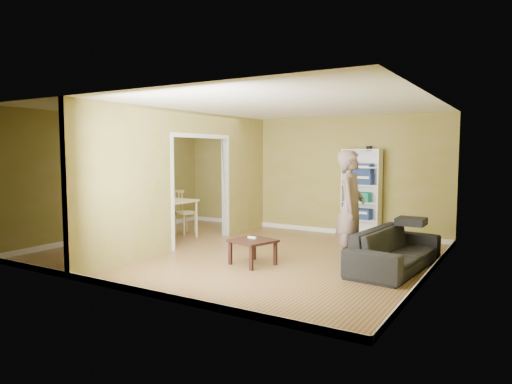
% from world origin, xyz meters
% --- Properties ---
extents(room_shell, '(6.50, 6.50, 6.50)m').
position_xyz_m(room_shell, '(0.00, 0.00, 1.30)').
color(room_shell, olive).
rests_on(room_shell, ground).
extents(partition, '(0.22, 5.50, 2.60)m').
position_xyz_m(partition, '(-1.20, 0.00, 1.30)').
color(partition, '#A1824F').
rests_on(partition, ground).
extents(wall_speaker, '(0.10, 0.10, 0.10)m').
position_xyz_m(wall_speaker, '(1.50, 2.69, 1.90)').
color(wall_speaker, black).
rests_on(wall_speaker, room_shell).
extents(sofa, '(2.22, 1.11, 0.82)m').
position_xyz_m(sofa, '(2.70, 0.26, 0.41)').
color(sofa, black).
rests_on(sofa, ground).
extents(person, '(0.88, 0.73, 2.17)m').
position_xyz_m(person, '(2.00, 0.17, 1.09)').
color(person, slate).
rests_on(person, ground).
extents(bookshelf, '(0.80, 0.35, 1.89)m').
position_xyz_m(bookshelf, '(1.40, 2.60, 0.95)').
color(bookshelf, white).
rests_on(bookshelf, ground).
extents(paper_box_navy_a, '(0.43, 0.28, 0.22)m').
position_xyz_m(paper_box_navy_a, '(1.39, 2.56, 0.51)').
color(paper_box_navy_a, '#162349').
rests_on(paper_box_navy_a, bookshelf).
extents(paper_box_teal, '(0.39, 0.26, 0.20)m').
position_xyz_m(paper_box_teal, '(1.38, 2.56, 0.87)').
color(paper_box_teal, '#1C615D').
rests_on(paper_box_teal, bookshelf).
extents(paper_box_navy_b, '(0.44, 0.29, 0.23)m').
position_xyz_m(paper_box_navy_b, '(1.41, 2.56, 1.25)').
color(paper_box_navy_b, navy).
rests_on(paper_box_navy_b, bookshelf).
extents(paper_box_navy_c, '(0.42, 0.27, 0.21)m').
position_xyz_m(paper_box_navy_c, '(1.41, 2.56, 1.46)').
color(paper_box_navy_c, navy).
rests_on(paper_box_navy_c, bookshelf).
extents(coffee_table, '(0.62, 0.62, 0.41)m').
position_xyz_m(coffee_table, '(0.66, -0.66, 0.35)').
color(coffee_table, black).
rests_on(coffee_table, ground).
extents(game_controller, '(0.14, 0.04, 0.03)m').
position_xyz_m(game_controller, '(0.59, -0.57, 0.43)').
color(game_controller, white).
rests_on(game_controller, coffee_table).
extents(dining_table, '(1.30, 0.87, 0.82)m').
position_xyz_m(dining_table, '(-2.23, 0.38, 0.74)').
color(dining_table, '#CABD8B').
rests_on(dining_table, ground).
extents(chair_left, '(0.54, 0.54, 1.04)m').
position_xyz_m(chair_left, '(-2.94, 0.44, 0.52)').
color(chair_left, '#CFB878').
rests_on(chair_left, ground).
extents(chair_near, '(0.62, 0.62, 1.04)m').
position_xyz_m(chair_near, '(-2.24, -0.28, 0.52)').
color(chair_near, tan).
rests_on(chair_near, ground).
extents(chair_far, '(0.54, 0.54, 0.99)m').
position_xyz_m(chair_far, '(-2.15, 1.02, 0.50)').
color(chair_far, '#D9BB88').
rests_on(chair_far, ground).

